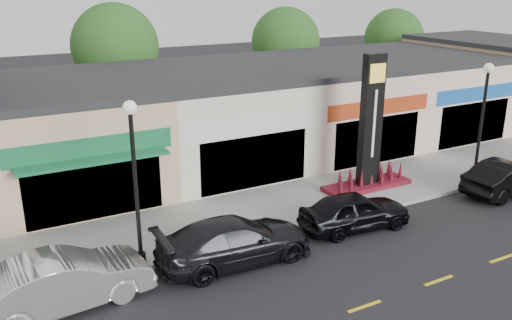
% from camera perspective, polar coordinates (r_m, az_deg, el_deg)
% --- Properties ---
extents(ground, '(120.00, 120.00, 0.00)m').
position_cam_1_polar(ground, '(20.41, 12.53, -8.46)').
color(ground, black).
rests_on(ground, ground).
extents(sidewalk, '(52.00, 4.30, 0.15)m').
position_cam_1_polar(sidewalk, '(23.48, 5.64, -4.19)').
color(sidewalk, gray).
rests_on(sidewalk, ground).
extents(curb, '(52.00, 0.20, 0.15)m').
position_cam_1_polar(curb, '(21.82, 8.95, -6.16)').
color(curb, gray).
rests_on(curb, ground).
extents(shop_beige, '(7.00, 10.85, 4.80)m').
position_cam_1_polar(shop_beige, '(26.11, -19.18, 2.60)').
color(shop_beige, tan).
rests_on(shop_beige, ground).
extents(shop_cream, '(7.00, 10.01, 4.80)m').
position_cam_1_polar(shop_cream, '(28.01, -4.98, 4.61)').
color(shop_cream, beige).
rests_on(shop_cream, ground).
extents(shop_pink_w, '(7.00, 10.01, 4.80)m').
position_cam_1_polar(shop_pink_w, '(31.39, 6.85, 6.07)').
color(shop_pink_w, beige).
rests_on(shop_pink_w, ground).
extents(shop_pink_e, '(7.00, 10.01, 4.80)m').
position_cam_1_polar(shop_pink_e, '(35.83, 16.11, 7.03)').
color(shop_pink_e, beige).
rests_on(shop_pink_e, ground).
extents(shop_tan, '(7.00, 10.01, 5.30)m').
position_cam_1_polar(shop_tan, '(40.95, 23.26, 7.98)').
color(shop_tan, '#967F57').
rests_on(shop_tan, ground).
extents(tree_rear_west, '(5.20, 5.20, 7.83)m').
position_cam_1_polar(tree_rear_west, '(34.23, -14.61, 11.44)').
color(tree_rear_west, '#382619').
rests_on(tree_rear_west, ground).
extents(tree_rear_mid, '(4.80, 4.80, 7.29)m').
position_cam_1_polar(tree_rear_mid, '(38.96, 3.13, 12.30)').
color(tree_rear_mid, '#382619').
rests_on(tree_rear_mid, ground).
extents(tree_rear_east, '(4.60, 4.60, 6.94)m').
position_cam_1_polar(tree_rear_east, '(45.02, 14.29, 12.29)').
color(tree_rear_east, '#382619').
rests_on(tree_rear_east, ground).
extents(lamp_west_near, '(0.44, 0.44, 5.47)m').
position_cam_1_polar(lamp_west_near, '(17.48, -12.69, -0.74)').
color(lamp_west_near, black).
rests_on(lamp_west_near, sidewalk).
extents(lamp_east_near, '(0.44, 0.44, 5.47)m').
position_cam_1_polar(lamp_east_near, '(26.46, 22.78, 4.80)').
color(lamp_east_near, black).
rests_on(lamp_east_near, sidewalk).
extents(pylon_sign, '(4.20, 1.30, 6.00)m').
position_cam_1_polar(pylon_sign, '(24.37, 11.86, 1.85)').
color(pylon_sign, '#570F19').
rests_on(pylon_sign, sidewalk).
extents(car_white_van, '(2.26, 5.20, 1.66)m').
position_cam_1_polar(car_white_van, '(16.92, -19.60, -11.96)').
color(car_white_van, silver).
rests_on(car_white_van, ground).
extents(car_dark_sedan, '(2.27, 5.41, 1.56)m').
position_cam_1_polar(car_dark_sedan, '(18.33, -2.25, -8.51)').
color(car_dark_sedan, black).
rests_on(car_dark_sedan, ground).
extents(car_black_sedan, '(2.14, 4.47, 1.47)m').
position_cam_1_polar(car_black_sedan, '(20.99, 10.35, -5.30)').
color(car_black_sedan, black).
rests_on(car_black_sedan, ground).
extents(car_black_conv, '(1.91, 4.75, 1.53)m').
position_cam_1_polar(car_black_conv, '(26.45, 25.04, -1.66)').
color(car_black_conv, black).
rests_on(car_black_conv, ground).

